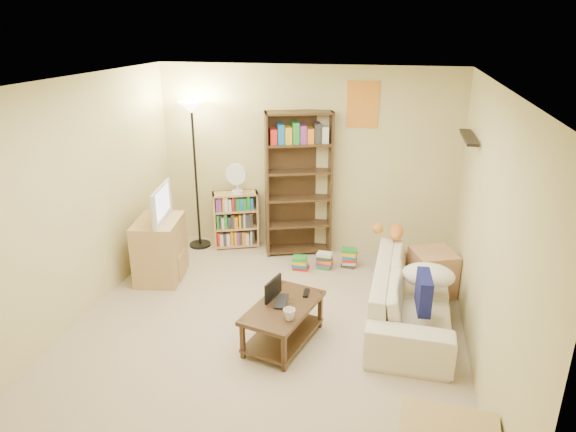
{
  "coord_description": "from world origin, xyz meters",
  "views": [
    {
      "loc": [
        1.18,
        -4.35,
        2.98
      ],
      "look_at": [
        0.1,
        0.66,
        1.05
      ],
      "focal_mm": 32.0,
      "sensor_mm": 36.0,
      "label": 1
    }
  ],
  "objects_px": {
    "tall_bookshelf": "(298,181)",
    "short_bookshelf": "(236,220)",
    "mug": "(289,314)",
    "floor_lamp": "(193,133)",
    "tabby_cat": "(393,231)",
    "desk_fan": "(236,178)",
    "television": "(156,204)",
    "side_table": "(432,272)",
    "sofa": "(412,294)",
    "coffee_table": "(283,319)",
    "laptop": "(285,302)",
    "tv_stand": "(160,249)"
  },
  "relations": [
    {
      "from": "tall_bookshelf",
      "to": "short_bookshelf",
      "type": "relative_size",
      "value": 2.43
    },
    {
      "from": "coffee_table",
      "to": "floor_lamp",
      "type": "xyz_separation_m",
      "value": [
        -1.68,
        2.06,
        1.36
      ]
    },
    {
      "from": "sofa",
      "to": "tabby_cat",
      "type": "xyz_separation_m",
      "value": [
        -0.24,
        0.79,
        0.38
      ]
    },
    {
      "from": "tabby_cat",
      "to": "desk_fan",
      "type": "height_order",
      "value": "desk_fan"
    },
    {
      "from": "coffee_table",
      "to": "mug",
      "type": "distance_m",
      "value": 0.33
    },
    {
      "from": "desk_fan",
      "to": "floor_lamp",
      "type": "height_order",
      "value": "floor_lamp"
    },
    {
      "from": "coffee_table",
      "to": "television",
      "type": "height_order",
      "value": "television"
    },
    {
      "from": "tv_stand",
      "to": "television",
      "type": "height_order",
      "value": "television"
    },
    {
      "from": "laptop",
      "to": "tv_stand",
      "type": "distance_m",
      "value": 2.05
    },
    {
      "from": "tabby_cat",
      "to": "tall_bookshelf",
      "type": "xyz_separation_m",
      "value": [
        -1.27,
        0.66,
        0.35
      ]
    },
    {
      "from": "laptop",
      "to": "floor_lamp",
      "type": "distance_m",
      "value": 2.88
    },
    {
      "from": "tabby_cat",
      "to": "laptop",
      "type": "bearing_deg",
      "value": -124.35
    },
    {
      "from": "laptop",
      "to": "tall_bookshelf",
      "type": "distance_m",
      "value": 2.2
    },
    {
      "from": "coffee_table",
      "to": "tall_bookshelf",
      "type": "relative_size",
      "value": 0.53
    },
    {
      "from": "sofa",
      "to": "tall_bookshelf",
      "type": "height_order",
      "value": "tall_bookshelf"
    },
    {
      "from": "laptop",
      "to": "side_table",
      "type": "distance_m",
      "value": 1.96
    },
    {
      "from": "mug",
      "to": "desk_fan",
      "type": "xyz_separation_m",
      "value": [
        -1.23,
        2.34,
        0.57
      ]
    },
    {
      "from": "sofa",
      "to": "tall_bookshelf",
      "type": "xyz_separation_m",
      "value": [
        -1.51,
        1.45,
        0.72
      ]
    },
    {
      "from": "sofa",
      "to": "mug",
      "type": "distance_m",
      "value": 1.47
    },
    {
      "from": "sofa",
      "to": "side_table",
      "type": "relative_size",
      "value": 3.95
    },
    {
      "from": "tall_bookshelf",
      "to": "short_bookshelf",
      "type": "xyz_separation_m",
      "value": [
        -0.89,
        0.0,
        -0.62
      ]
    },
    {
      "from": "sofa",
      "to": "laptop",
      "type": "distance_m",
      "value": 1.39
    },
    {
      "from": "laptop",
      "to": "coffee_table",
      "type": "bearing_deg",
      "value": 168.35
    },
    {
      "from": "sofa",
      "to": "mug",
      "type": "xyz_separation_m",
      "value": [
        -1.12,
        -0.94,
        0.17
      ]
    },
    {
      "from": "short_bookshelf",
      "to": "side_table",
      "type": "height_order",
      "value": "short_bookshelf"
    },
    {
      "from": "tabby_cat",
      "to": "short_bookshelf",
      "type": "bearing_deg",
      "value": 163.13
    },
    {
      "from": "television",
      "to": "laptop",
      "type": "bearing_deg",
      "value": -128.24
    },
    {
      "from": "tabby_cat",
      "to": "coffee_table",
      "type": "bearing_deg",
      "value": -123.54
    },
    {
      "from": "mug",
      "to": "floor_lamp",
      "type": "xyz_separation_m",
      "value": [
        -1.79,
        2.29,
        1.16
      ]
    },
    {
      "from": "tv_stand",
      "to": "short_bookshelf",
      "type": "bearing_deg",
      "value": 51.27
    },
    {
      "from": "laptop",
      "to": "short_bookshelf",
      "type": "xyz_separation_m",
      "value": [
        -1.17,
        2.1,
        -0.02
      ]
    },
    {
      "from": "tv_stand",
      "to": "side_table",
      "type": "height_order",
      "value": "tv_stand"
    },
    {
      "from": "television",
      "to": "side_table",
      "type": "relative_size",
      "value": 1.39
    },
    {
      "from": "desk_fan",
      "to": "laptop",
      "type": "bearing_deg",
      "value": -61.19
    },
    {
      "from": "floor_lamp",
      "to": "side_table",
      "type": "distance_m",
      "value": 3.51
    },
    {
      "from": "sofa",
      "to": "tabby_cat",
      "type": "distance_m",
      "value": 0.91
    },
    {
      "from": "sofa",
      "to": "tabby_cat",
      "type": "bearing_deg",
      "value": 18.61
    },
    {
      "from": "mug",
      "to": "floor_lamp",
      "type": "bearing_deg",
      "value": 128.08
    },
    {
      "from": "floor_lamp",
      "to": "side_table",
      "type": "bearing_deg",
      "value": -12.78
    },
    {
      "from": "television",
      "to": "short_bookshelf",
      "type": "distance_m",
      "value": 1.4
    },
    {
      "from": "tabby_cat",
      "to": "desk_fan",
      "type": "bearing_deg",
      "value": 163.84
    },
    {
      "from": "laptop",
      "to": "tall_bookshelf",
      "type": "relative_size",
      "value": 0.15
    },
    {
      "from": "coffee_table",
      "to": "side_table",
      "type": "height_order",
      "value": "side_table"
    },
    {
      "from": "sofa",
      "to": "desk_fan",
      "type": "relative_size",
      "value": 4.91
    },
    {
      "from": "coffee_table",
      "to": "side_table",
      "type": "relative_size",
      "value": 1.96
    },
    {
      "from": "tall_bookshelf",
      "to": "tabby_cat",
      "type": "bearing_deg",
      "value": -46.24
    },
    {
      "from": "mug",
      "to": "desk_fan",
      "type": "height_order",
      "value": "desk_fan"
    },
    {
      "from": "coffee_table",
      "to": "side_table",
      "type": "distance_m",
      "value": 1.99
    },
    {
      "from": "tall_bookshelf",
      "to": "floor_lamp",
      "type": "height_order",
      "value": "floor_lamp"
    },
    {
      "from": "sofa",
      "to": "tabby_cat",
      "type": "height_order",
      "value": "tabby_cat"
    }
  ]
}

